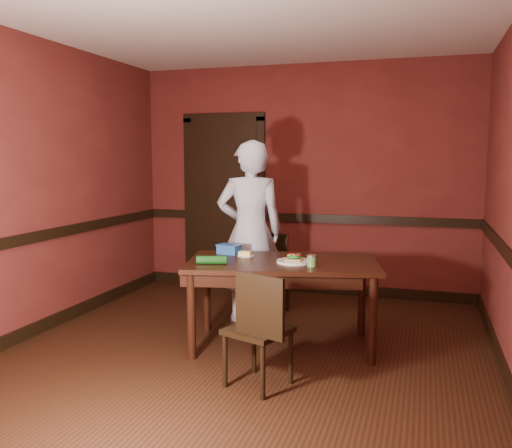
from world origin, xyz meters
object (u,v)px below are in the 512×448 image
Objects in this scene: cheese_saucer at (245,254)px; food_tub at (229,249)px; person at (250,232)px; dining_table at (282,303)px; chair_far at (268,274)px; sandwich_plate at (294,260)px; sauce_jar at (312,261)px; chair_near at (258,328)px.

food_tub reaches higher than cheese_saucer.
person is 7.83× the size of food_tub.
dining_table is 1.95× the size of chair_far.
cheese_saucer reaches higher than dining_table.
sandwich_plate is 0.21m from sauce_jar.
cheese_saucer is at bearing 152.94° from dining_table.
sauce_jar is 0.64× the size of cheese_saucer.
chair_near is at bearing -66.51° from cheese_saucer.
sauce_jar reaches higher than dining_table.
sauce_jar is (0.68, -1.10, 0.39)m from chair_far.
dining_table is at bearing -61.57° from chair_far.
sauce_jar reaches higher than cheese_saucer.
dining_table is 7.00× the size of food_tub.
cheese_saucer is at bearing 162.99° from sandwich_plate.
sauce_jar is at bearing -89.51° from chair_near.
person is 12.16× the size of cheese_saucer.
sauce_jar reaches higher than chair_far.
sandwich_plate is at bearing -74.75° from chair_near.
person is (-0.54, 1.49, 0.47)m from chair_near.
person is at bearing 95.65° from food_tub.
sandwich_plate is 1.28× the size of food_tub.
sauce_jar reaches higher than food_tub.
food_tub is (-0.59, 1.01, 0.37)m from chair_near.
cheese_saucer is at bearing -46.19° from chair_near.
person is at bearing 133.83° from sauce_jar.
chair_far is at bearing -132.19° from person.
dining_table is 0.41m from sandwich_plate.
sandwich_plate is at bearing -17.01° from cheese_saucer.
chair_near is (0.44, -1.77, 0.01)m from chair_far.
sauce_jar is 0.41× the size of food_tub.
sauce_jar is 0.90m from food_tub.
dining_table is 0.89× the size of person.
food_tub reaches higher than dining_table.
person is (-0.10, -0.28, 0.48)m from chair_far.
sandwich_plate is at bearing -7.74° from food_tub.
chair_far is at bearing 92.19° from cheese_saucer.
sauce_jar is (0.24, 0.67, 0.37)m from chair_near.
food_tub is (-0.54, 0.17, 0.42)m from dining_table.
chair_near is 0.87m from sandwich_plate.
dining_table is 0.71m from food_tub.
person is 0.49m from food_tub.
food_tub is (-0.05, -0.48, -0.10)m from person.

